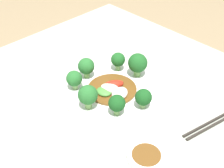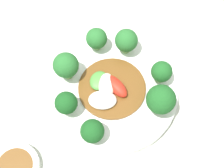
{
  "view_description": "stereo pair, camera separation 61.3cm",
  "coord_description": "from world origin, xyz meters",
  "px_view_note": "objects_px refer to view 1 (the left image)",
  "views": [
    {
      "loc": [
        -0.45,
        0.45,
        1.28
      ],
      "look_at": [
        0.02,
        -0.01,
        0.76
      ],
      "focal_mm": 50.0,
      "sensor_mm": 36.0,
      "label": 1
    },
    {
      "loc": [
        -0.23,
        -0.12,
        1.3
      ],
      "look_at": [
        0.02,
        -0.01,
        0.76
      ],
      "focal_mm": 50.0,
      "sensor_mm": 36.0,
      "label": 2
    }
  ],
  "objects_px": {
    "broccoli_west": "(143,98)",
    "chopsticks": "(218,120)",
    "broccoli_southeast": "(118,60)",
    "sauce_dish": "(146,157)",
    "broccoli_east": "(86,66)",
    "broccoli_south": "(138,63)",
    "plate": "(112,93)",
    "broccoli_northwest": "(117,104)",
    "stirfry_center": "(112,89)",
    "broccoli_northeast": "(74,79)",
    "broccoli_north": "(88,95)"
  },
  "relations": [
    {
      "from": "broccoli_south",
      "to": "broccoli_east",
      "type": "distance_m",
      "value": 0.14
    },
    {
      "from": "stirfry_center",
      "to": "sauce_dish",
      "type": "distance_m",
      "value": 0.22
    },
    {
      "from": "broccoli_west",
      "to": "chopsticks",
      "type": "distance_m",
      "value": 0.2
    },
    {
      "from": "chopsticks",
      "to": "broccoli_southeast",
      "type": "bearing_deg",
      "value": 7.62
    },
    {
      "from": "broccoli_east",
      "to": "sauce_dish",
      "type": "distance_m",
      "value": 0.32
    },
    {
      "from": "stirfry_center",
      "to": "sauce_dish",
      "type": "height_order",
      "value": "stirfry_center"
    },
    {
      "from": "broccoli_southeast",
      "to": "sauce_dish",
      "type": "relative_size",
      "value": 0.65
    },
    {
      "from": "broccoli_southeast",
      "to": "broccoli_northwest",
      "type": "bearing_deg",
      "value": 133.96
    },
    {
      "from": "broccoli_west",
      "to": "chopsticks",
      "type": "bearing_deg",
      "value": -143.71
    },
    {
      "from": "broccoli_south",
      "to": "chopsticks",
      "type": "bearing_deg",
      "value": -174.82
    },
    {
      "from": "plate",
      "to": "broccoli_northwest",
      "type": "height_order",
      "value": "broccoli_northwest"
    },
    {
      "from": "broccoli_south",
      "to": "broccoli_southeast",
      "type": "bearing_deg",
      "value": 17.74
    },
    {
      "from": "plate",
      "to": "chopsticks",
      "type": "relative_size",
      "value": 1.19
    },
    {
      "from": "broccoli_northeast",
      "to": "broccoli_northwest",
      "type": "height_order",
      "value": "broccoli_northwest"
    },
    {
      "from": "broccoli_west",
      "to": "broccoli_southeast",
      "type": "relative_size",
      "value": 0.95
    },
    {
      "from": "broccoli_south",
      "to": "broccoli_west",
      "type": "bearing_deg",
      "value": 138.3
    },
    {
      "from": "plate",
      "to": "broccoli_northwest",
      "type": "xyz_separation_m",
      "value": [
        -0.08,
        0.06,
        0.04
      ]
    },
    {
      "from": "broccoli_northwest",
      "to": "chopsticks",
      "type": "height_order",
      "value": "broccoli_northwest"
    },
    {
      "from": "plate",
      "to": "broccoli_north",
      "type": "xyz_separation_m",
      "value": [
        -0.01,
        0.09,
        0.05
      ]
    },
    {
      "from": "broccoli_south",
      "to": "sauce_dish",
      "type": "distance_m",
      "value": 0.29
    },
    {
      "from": "plate",
      "to": "stirfry_center",
      "type": "bearing_deg",
      "value": 144.18
    },
    {
      "from": "sauce_dish",
      "to": "broccoli_southeast",
      "type": "bearing_deg",
      "value": -33.83
    },
    {
      "from": "broccoli_south",
      "to": "sauce_dish",
      "type": "height_order",
      "value": "broccoli_south"
    },
    {
      "from": "broccoli_west",
      "to": "broccoli_northeast",
      "type": "distance_m",
      "value": 0.2
    },
    {
      "from": "broccoli_northeast",
      "to": "broccoli_northwest",
      "type": "distance_m",
      "value": 0.15
    },
    {
      "from": "plate",
      "to": "broccoli_northwest",
      "type": "distance_m",
      "value": 0.11
    },
    {
      "from": "plate",
      "to": "broccoli_east",
      "type": "xyz_separation_m",
      "value": [
        0.09,
        0.01,
        0.05
      ]
    },
    {
      "from": "broccoli_northwest",
      "to": "broccoli_northeast",
      "type": "bearing_deg",
      "value": 3.88
    },
    {
      "from": "plate",
      "to": "broccoli_north",
      "type": "bearing_deg",
      "value": 95.66
    },
    {
      "from": "broccoli_northeast",
      "to": "plate",
      "type": "bearing_deg",
      "value": -138.05
    },
    {
      "from": "broccoli_north",
      "to": "broccoli_west",
      "type": "bearing_deg",
      "value": -133.26
    },
    {
      "from": "broccoli_west",
      "to": "broccoli_east",
      "type": "bearing_deg",
      "value": 5.01
    },
    {
      "from": "broccoli_west",
      "to": "broccoli_northwest",
      "type": "height_order",
      "value": "broccoli_northwest"
    },
    {
      "from": "broccoli_northeast",
      "to": "broccoli_southeast",
      "type": "bearing_deg",
      "value": -97.63
    },
    {
      "from": "broccoli_northwest",
      "to": "broccoli_east",
      "type": "height_order",
      "value": "broccoli_east"
    },
    {
      "from": "plate",
      "to": "broccoli_north",
      "type": "distance_m",
      "value": 0.11
    },
    {
      "from": "broccoli_northeast",
      "to": "broccoli_east",
      "type": "height_order",
      "value": "broccoli_east"
    },
    {
      "from": "broccoli_west",
      "to": "stirfry_center",
      "type": "bearing_deg",
      "value": 7.16
    },
    {
      "from": "broccoli_north",
      "to": "broccoli_east",
      "type": "relative_size",
      "value": 1.11
    },
    {
      "from": "plate",
      "to": "broccoli_northeast",
      "type": "xyz_separation_m",
      "value": [
        0.08,
        0.07,
        0.04
      ]
    },
    {
      "from": "broccoli_southeast",
      "to": "chopsticks",
      "type": "xyz_separation_m",
      "value": [
        -0.31,
        -0.04,
        -0.05
      ]
    },
    {
      "from": "broccoli_east",
      "to": "chopsticks",
      "type": "bearing_deg",
      "value": -159.66
    },
    {
      "from": "broccoli_northwest",
      "to": "broccoli_east",
      "type": "distance_m",
      "value": 0.18
    },
    {
      "from": "broccoli_northwest",
      "to": "broccoli_southeast",
      "type": "relative_size",
      "value": 1.01
    },
    {
      "from": "chopsticks",
      "to": "broccoli_northwest",
      "type": "bearing_deg",
      "value": 44.55
    },
    {
      "from": "broccoli_south",
      "to": "broccoli_northwest",
      "type": "height_order",
      "value": "broccoli_south"
    },
    {
      "from": "broccoli_east",
      "to": "chopsticks",
      "type": "distance_m",
      "value": 0.38
    },
    {
      "from": "broccoli_west",
      "to": "broccoli_northwest",
      "type": "relative_size",
      "value": 0.94
    },
    {
      "from": "chopsticks",
      "to": "broccoli_south",
      "type": "bearing_deg",
      "value": 5.18
    },
    {
      "from": "broccoli_north",
      "to": "broccoli_west",
      "type": "relative_size",
      "value": 1.25
    }
  ]
}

